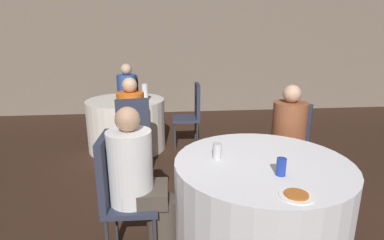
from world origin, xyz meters
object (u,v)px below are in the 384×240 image
(table_near, at_px, (260,206))
(pizza_plate_near, at_px, (296,195))
(person_white_shirt, at_px, (141,184))
(chair_far_south, at_px, (133,131))
(chair_near_west, at_px, (118,187))
(chair_far_north, at_px, (128,98))
(chair_near_northeast, at_px, (289,141))
(person_floral_shirt, at_px, (286,142))
(table_far, at_px, (127,124))
(person_orange_shirt, at_px, (131,125))
(soda_can_silver, at_px, (217,151))
(chair_far_east, at_px, (192,110))
(bottle_far, at_px, (145,92))
(person_blue_shirt, at_px, (128,98))
(soda_can_blue, at_px, (281,167))

(table_near, bearing_deg, pizza_plate_near, -87.14)
(person_white_shirt, bearing_deg, chair_far_south, -170.82)
(chair_near_west, distance_m, chair_far_north, 3.38)
(chair_near_northeast, distance_m, person_floral_shirt, 0.17)
(table_far, distance_m, chair_far_north, 1.02)
(person_orange_shirt, relative_size, soda_can_silver, 9.86)
(person_floral_shirt, bearing_deg, pizza_plate_near, 103.18)
(chair_far_east, distance_m, chair_far_north, 1.47)
(chair_near_west, bearing_deg, person_floral_shirt, 116.21)
(pizza_plate_near, distance_m, bottle_far, 3.01)
(chair_near_northeast, distance_m, soda_can_silver, 1.27)
(chair_near_west, height_order, bottle_far, bottle_far)
(chair_far_south, distance_m, bottle_far, 0.94)
(table_near, relative_size, person_orange_shirt, 1.11)
(person_blue_shirt, xyz_separation_m, person_white_shirt, (0.42, -3.20, -0.01))
(table_far, distance_m, chair_near_west, 2.39)
(chair_far_east, distance_m, person_floral_shirt, 1.81)
(table_near, height_order, chair_far_east, chair_far_east)
(person_blue_shirt, height_order, soda_can_blue, person_blue_shirt)
(chair_far_east, xyz_separation_m, person_white_shirt, (-0.63, -2.36, 0.02))
(table_far, xyz_separation_m, chair_near_northeast, (1.90, -1.51, 0.20))
(person_blue_shirt, height_order, person_white_shirt, person_blue_shirt)
(person_white_shirt, xyz_separation_m, pizza_plate_near, (0.94, -0.55, 0.16))
(table_near, bearing_deg, bottle_far, 113.01)
(person_orange_shirt, bearing_deg, soda_can_silver, -72.94)
(person_orange_shirt, height_order, person_floral_shirt, person_orange_shirt)
(table_near, bearing_deg, soda_can_silver, 165.07)
(table_near, distance_m, bottle_far, 2.57)
(person_floral_shirt, bearing_deg, soda_can_blue, 98.79)
(chair_near_west, height_order, pizza_plate_near, chair_near_west)
(table_far, height_order, person_floral_shirt, person_floral_shirt)
(person_floral_shirt, relative_size, soda_can_blue, 9.84)
(chair_far_east, xyz_separation_m, soda_can_silver, (-0.04, -2.30, 0.24))
(table_near, bearing_deg, chair_far_south, 127.53)
(chair_far_east, relative_size, person_floral_shirt, 0.82)
(table_near, relative_size, chair_far_south, 1.36)
(chair_far_east, height_order, soda_can_blue, chair_far_east)
(chair_far_north, distance_m, person_white_shirt, 3.40)
(chair_near_west, bearing_deg, chair_near_northeast, 118.79)
(chair_far_east, bearing_deg, pizza_plate_near, -172.38)
(pizza_plate_near, bearing_deg, chair_far_north, 109.37)
(chair_far_east, height_order, chair_far_north, same)
(chair_near_west, relative_size, soda_can_silver, 8.05)
(person_orange_shirt, bearing_deg, pizza_plate_near, -72.15)
(table_far, xyz_separation_m, chair_far_south, (0.19, -0.98, 0.20))
(chair_far_south, relative_size, soda_can_silver, 8.05)
(person_white_shirt, distance_m, pizza_plate_near, 1.10)
(table_near, distance_m, chair_near_west, 1.11)
(chair_near_west, distance_m, chair_far_east, 2.48)
(chair_near_northeast, distance_m, person_orange_shirt, 1.88)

